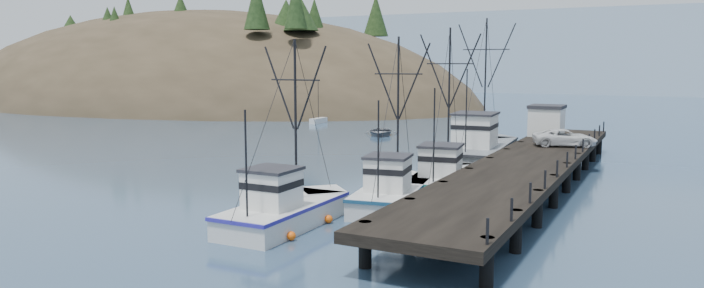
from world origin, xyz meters
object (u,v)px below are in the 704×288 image
Objects in this scene: trawler_far at (445,178)px; pickup_truck at (565,138)px; motorboat at (380,135)px; work_vessel at (480,151)px; pier at (527,165)px; trawler_mid at (287,210)px; pier_shed at (547,120)px; trawler_near at (394,192)px.

pickup_truck is at bearing 61.96° from trawler_far.
trawler_far is 32.30m from motorboat.
work_vessel is 3.09× the size of pickup_truck.
pier is 18.19m from trawler_mid.
trawler_far is at bearing -86.37° from work_vessel.
pier_shed is (7.86, 30.97, 2.60)m from trawler_mid.
trawler_near is 0.93× the size of trawler_far.
pickup_truck is (2.63, -6.79, -0.74)m from pier_shed.
trawler_near is 2.15× the size of pickup_truck.
trawler_far is 13.05m from pickup_truck.
pier_shed is 7.32m from pickup_truck.
motorboat is at bearing 107.82° from trawler_mid.
trawler_near reaches higher than pier.
trawler_mid is 0.90× the size of trawler_far.
pickup_truck is 28.37m from motorboat.
pickup_truck is at bearing -53.09° from motorboat.
trawler_mid is at bearing -109.07° from trawler_far.
work_vessel is at bearing 124.03° from pier.
pier_shed is 0.57× the size of motorboat.
trawler_far is (4.42, 12.78, 0.00)m from trawler_mid.
pier_shed reaches higher than motorboat.
trawler_mid is (-3.25, -6.72, -0.00)m from trawler_near.
pier is 2.91× the size of work_vessel.
pickup_truck is at bearing 66.55° from trawler_mid.
trawler_far reaches higher than pickup_truck.
pickup_truck is (6.07, 11.40, 1.86)m from trawler_far.
pier is 7.88× the size of motorboat.
trawler_mid is 13.53m from trawler_far.
pier is 33.11m from motorboat.
trawler_far reaches higher than motorboat.
trawler_mid is 24.23m from work_vessel.
pier is 8.74m from pickup_truck.
pickup_truck is (1.13, 8.61, 0.99)m from pier.
pier is at bearing 59.00° from trawler_mid.
trawler_near is 17.22m from work_vessel.
trawler_near is 6.17m from trawler_far.
pickup_truck is (7.24, 17.46, 1.86)m from trawler_near.
trawler_mid is (-9.36, -15.57, -0.87)m from pier.
work_vessel is (0.46, 17.21, 0.41)m from trawler_near.
pier_shed is at bearing 95.57° from pier.
work_vessel reaches higher than motorboat.
trawler_near is 0.70× the size of work_vessel.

